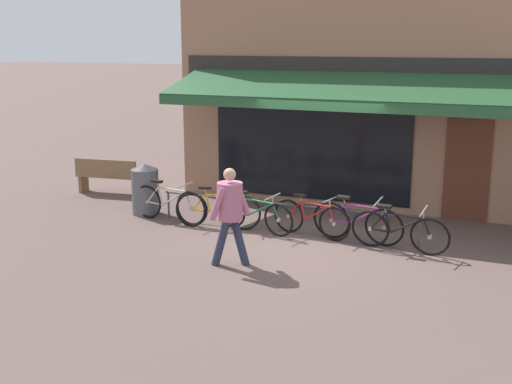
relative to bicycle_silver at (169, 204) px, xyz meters
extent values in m
plane|color=brown|center=(2.94, -0.38, -0.38)|extent=(160.00, 160.00, 0.00)
cube|color=#9E7056|center=(3.12, 3.97, 2.39)|extent=(8.21, 3.00, 5.55)
cube|color=black|center=(2.21, 2.45, 0.87)|extent=(4.51, 0.04, 2.20)
cube|color=#5B2D1E|center=(5.58, 2.45, 0.67)|extent=(0.90, 0.04, 2.10)
cube|color=#282623|center=(3.12, 2.45, 2.69)|extent=(7.80, 0.06, 0.44)
cube|color=#23512D|center=(3.12, 1.60, 2.37)|extent=(7.39, 1.74, 0.50)
cube|color=#23512D|center=(3.12, 0.74, 2.04)|extent=(7.39, 0.03, 0.20)
cylinder|color=#47494F|center=(2.43, 0.26, 0.17)|extent=(5.26, 0.04, 0.04)
cylinder|color=#47494F|center=(-0.15, 0.26, -0.11)|extent=(0.04, 0.04, 0.55)
cylinder|color=#47494F|center=(5.01, 0.26, -0.11)|extent=(0.04, 0.04, 0.55)
torus|color=black|center=(0.55, -0.06, -0.03)|extent=(0.71, 0.13, 0.71)
cylinder|color=#9E9EA3|center=(0.55, -0.06, -0.03)|extent=(0.08, 0.07, 0.07)
torus|color=black|center=(-0.54, 0.06, -0.03)|extent=(0.71, 0.13, 0.71)
cylinder|color=#9E9EA3|center=(-0.54, 0.06, -0.03)|extent=(0.08, 0.07, 0.07)
cylinder|color=#BCB7B2|center=(0.14, -0.02, 0.13)|extent=(0.61, 0.11, 0.38)
cylinder|color=#BCB7B2|center=(0.09, -0.02, 0.31)|extent=(0.68, 0.11, 0.05)
cylinder|color=#BCB7B2|center=(-0.20, 0.02, 0.14)|extent=(0.12, 0.04, 0.37)
cylinder|color=#BCB7B2|center=(-0.35, 0.04, -0.04)|extent=(0.39, 0.08, 0.05)
cylinder|color=#BCB7B2|center=(-0.39, 0.04, 0.15)|extent=(0.33, 0.08, 0.37)
cylinder|color=#BCB7B2|center=(0.49, -0.06, 0.14)|extent=(0.16, 0.04, 0.34)
cylinder|color=#9E9EA3|center=(-0.26, 0.02, 0.37)|extent=(0.05, 0.03, 0.11)
cube|color=black|center=(-0.27, 0.02, 0.44)|extent=(0.25, 0.13, 0.05)
cylinder|color=#9E9EA3|center=(0.43, -0.05, 0.37)|extent=(0.03, 0.03, 0.14)
cylinder|color=#9E9EA3|center=(0.43, -0.06, 0.44)|extent=(0.08, 0.52, 0.03)
torus|color=black|center=(1.66, 0.08, -0.04)|extent=(0.69, 0.23, 0.68)
cylinder|color=#9E9EA3|center=(1.66, 0.08, -0.04)|extent=(0.08, 0.08, 0.08)
torus|color=black|center=(0.59, -0.11, -0.04)|extent=(0.69, 0.23, 0.68)
cylinder|color=#9E9EA3|center=(0.59, -0.11, -0.04)|extent=(0.08, 0.08, 0.08)
cylinder|color=orange|center=(1.25, 0.02, 0.11)|extent=(0.59, 0.17, 0.36)
cylinder|color=orange|center=(1.21, 0.04, 0.28)|extent=(0.66, 0.15, 0.05)
cylinder|color=orange|center=(0.92, -0.03, 0.11)|extent=(0.13, 0.07, 0.36)
cylinder|color=orange|center=(0.78, -0.08, -0.05)|extent=(0.38, 0.10, 0.05)
cylinder|color=orange|center=(0.74, -0.06, 0.12)|extent=(0.32, 0.13, 0.35)
cylinder|color=orange|center=(1.60, 0.08, 0.11)|extent=(0.16, 0.05, 0.33)
cylinder|color=#9E9EA3|center=(0.86, -0.02, 0.34)|extent=(0.06, 0.03, 0.11)
cube|color=black|center=(0.85, -0.01, 0.41)|extent=(0.25, 0.14, 0.06)
cylinder|color=#9E9EA3|center=(1.54, 0.10, 0.34)|extent=(0.03, 0.05, 0.14)
cylinder|color=#9E9EA3|center=(1.53, 0.11, 0.41)|extent=(0.11, 0.52, 0.08)
torus|color=black|center=(2.45, -0.10, -0.05)|extent=(0.66, 0.22, 0.65)
cylinder|color=#9E9EA3|center=(2.45, -0.10, -0.05)|extent=(0.08, 0.08, 0.07)
torus|color=black|center=(1.37, 0.14, -0.05)|extent=(0.66, 0.22, 0.65)
cylinder|color=#9E9EA3|center=(1.37, 0.14, -0.05)|extent=(0.08, 0.08, 0.07)
cylinder|color=#23703D|center=(2.04, -0.02, 0.09)|extent=(0.60, 0.18, 0.35)
cylinder|color=#23703D|center=(1.99, -0.02, 0.26)|extent=(0.67, 0.18, 0.05)
cylinder|color=#23703D|center=(1.70, 0.05, 0.10)|extent=(0.12, 0.04, 0.34)
cylinder|color=#23703D|center=(1.56, 0.09, -0.06)|extent=(0.39, 0.12, 0.05)
cylinder|color=#23703D|center=(1.51, 0.09, 0.10)|extent=(0.33, 0.12, 0.34)
cylinder|color=#23703D|center=(2.39, -0.10, 0.10)|extent=(0.16, 0.04, 0.32)
cylinder|color=#9E9EA3|center=(1.64, 0.05, 0.31)|extent=(0.05, 0.02, 0.11)
cube|color=black|center=(1.63, 0.05, 0.38)|extent=(0.26, 0.15, 0.06)
cylinder|color=#9E9EA3|center=(2.32, -0.10, 0.32)|extent=(0.03, 0.04, 0.14)
cylinder|color=#9E9EA3|center=(2.32, -0.10, 0.39)|extent=(0.13, 0.51, 0.06)
torus|color=black|center=(3.50, 0.05, -0.05)|extent=(0.65, 0.17, 0.66)
cylinder|color=#9E9EA3|center=(3.50, 0.05, -0.05)|extent=(0.08, 0.07, 0.07)
torus|color=black|center=(2.53, 0.25, -0.05)|extent=(0.65, 0.17, 0.66)
cylinder|color=#9E9EA3|center=(2.53, 0.25, -0.05)|extent=(0.08, 0.07, 0.07)
cylinder|color=#B21E1E|center=(3.13, 0.13, 0.09)|extent=(0.55, 0.14, 0.35)
cylinder|color=#B21E1E|center=(3.09, 0.13, 0.26)|extent=(0.60, 0.15, 0.05)
cylinder|color=#B21E1E|center=(2.83, 0.19, 0.10)|extent=(0.11, 0.06, 0.35)
cylinder|color=#B21E1E|center=(2.70, 0.21, -0.06)|extent=(0.35, 0.10, 0.05)
cylinder|color=#B21E1E|center=(2.66, 0.22, 0.11)|extent=(0.30, 0.09, 0.34)
cylinder|color=#B21E1E|center=(3.44, 0.06, 0.10)|extent=(0.14, 0.06, 0.32)
cylinder|color=#9E9EA3|center=(2.78, 0.20, 0.32)|extent=(0.06, 0.03, 0.11)
cube|color=black|center=(2.76, 0.20, 0.39)|extent=(0.26, 0.15, 0.05)
cylinder|color=#9E9EA3|center=(3.39, 0.08, 0.32)|extent=(0.03, 0.03, 0.14)
cylinder|color=#9E9EA3|center=(3.39, 0.08, 0.39)|extent=(0.13, 0.51, 0.03)
torus|color=black|center=(4.42, 0.06, -0.02)|extent=(0.75, 0.23, 0.73)
cylinder|color=#9E9EA3|center=(4.42, 0.06, -0.02)|extent=(0.08, 0.08, 0.08)
torus|color=black|center=(3.41, 0.16, -0.02)|extent=(0.75, 0.23, 0.73)
cylinder|color=#9E9EA3|center=(3.41, 0.16, -0.02)|extent=(0.08, 0.08, 0.08)
cylinder|color=#892D7A|center=(4.03, 0.07, 0.14)|extent=(0.56, 0.15, 0.39)
cylinder|color=#892D7A|center=(3.99, 0.05, 0.33)|extent=(0.63, 0.10, 0.05)
cylinder|color=#892D7A|center=(3.72, 0.11, 0.15)|extent=(0.13, 0.09, 0.39)
cylinder|color=#892D7A|center=(3.58, 0.15, -0.03)|extent=(0.36, 0.07, 0.05)
cylinder|color=#892D7A|center=(3.54, 0.12, 0.16)|extent=(0.31, 0.12, 0.38)
cylinder|color=#892D7A|center=(4.36, 0.04, 0.15)|extent=(0.16, 0.08, 0.35)
cylinder|color=#9E9EA3|center=(3.66, 0.08, 0.39)|extent=(0.06, 0.04, 0.11)
cube|color=black|center=(3.65, 0.07, 0.46)|extent=(0.25, 0.13, 0.06)
cylinder|color=#9E9EA3|center=(4.30, 0.01, 0.39)|extent=(0.03, 0.05, 0.14)
cylinder|color=#9E9EA3|center=(4.30, 0.00, 0.46)|extent=(0.08, 0.52, 0.10)
torus|color=black|center=(5.25, -0.15, -0.03)|extent=(0.71, 0.21, 0.70)
cylinder|color=#9E9EA3|center=(5.25, -0.15, -0.03)|extent=(0.08, 0.08, 0.08)
torus|color=black|center=(4.19, -0.06, -0.03)|extent=(0.71, 0.21, 0.70)
cylinder|color=#9E9EA3|center=(4.19, -0.06, -0.03)|extent=(0.08, 0.08, 0.08)
cylinder|color=black|center=(4.84, -0.14, 0.12)|extent=(0.59, 0.14, 0.37)
cylinder|color=black|center=(4.80, -0.16, 0.30)|extent=(0.65, 0.09, 0.05)
cylinder|color=black|center=(4.52, -0.11, 0.13)|extent=(0.13, 0.09, 0.37)
cylinder|color=black|center=(4.37, -0.07, -0.04)|extent=(0.37, 0.06, 0.05)
cylinder|color=black|center=(4.33, -0.10, 0.14)|extent=(0.32, 0.12, 0.36)
cylinder|color=black|center=(5.19, -0.17, 0.13)|extent=(0.16, 0.08, 0.34)
cylinder|color=#9E9EA3|center=(4.46, -0.14, 0.36)|extent=(0.06, 0.04, 0.11)
cube|color=black|center=(4.44, -0.15, 0.43)|extent=(0.25, 0.13, 0.06)
cylinder|color=#9E9EA3|center=(5.13, -0.20, 0.36)|extent=(0.03, 0.05, 0.14)
cylinder|color=#9E9EA3|center=(5.12, -0.21, 0.43)|extent=(0.07, 0.52, 0.10)
cylinder|color=#282D47|center=(2.39, -1.77, 0.01)|extent=(0.36, 0.16, 0.82)
cylinder|color=#282D47|center=(2.15, -1.98, 0.01)|extent=(0.36, 0.16, 0.82)
cylinder|color=#B26684|center=(2.27, -1.88, 0.71)|extent=(0.45, 0.45, 0.62)
sphere|color=tan|center=(2.27, -1.88, 1.15)|extent=(0.20, 0.20, 0.20)
cylinder|color=#B26684|center=(2.17, -2.11, 0.71)|extent=(0.31, 0.18, 0.56)
cylinder|color=#B26684|center=(2.38, -1.64, 0.71)|extent=(0.31, 0.18, 0.56)
cylinder|color=#515459|center=(-0.76, 0.33, 0.11)|extent=(0.58, 0.58, 0.97)
cone|color=#33353A|center=(-0.76, 0.33, 0.65)|extent=(0.59, 0.59, 0.12)
cube|color=brown|center=(-2.59, 1.61, 0.07)|extent=(1.64, 0.64, 0.06)
cube|color=brown|center=(-2.56, 1.42, 0.29)|extent=(1.59, 0.25, 0.40)
cube|color=brown|center=(-3.30, 1.52, -0.16)|extent=(0.12, 0.36, 0.45)
cube|color=brown|center=(-1.87, 1.70, -0.16)|extent=(0.12, 0.36, 0.45)
camera|label=1|loc=(6.58, -11.01, 3.25)|focal=45.00mm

